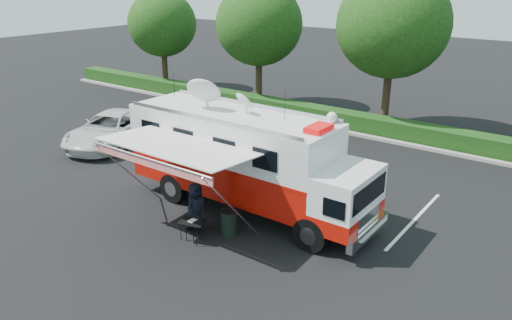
{
  "coord_description": "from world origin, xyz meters",
  "views": [
    {
      "loc": [
        10.58,
        -13.81,
        8.65
      ],
      "look_at": [
        0.0,
        0.5,
        1.9
      ],
      "focal_mm": 35.0,
      "sensor_mm": 36.0,
      "label": 1
    }
  ],
  "objects_px": {
    "command_truck": "(246,160)",
    "folding_table": "(192,223)",
    "white_suv": "(113,144)",
    "trash_bin": "(229,222)"
  },
  "relations": [
    {
      "from": "trash_bin",
      "to": "command_truck",
      "type": "bearing_deg",
      "value": 110.17
    },
    {
      "from": "white_suv",
      "to": "command_truck",
      "type": "bearing_deg",
      "value": -29.7
    },
    {
      "from": "command_truck",
      "to": "folding_table",
      "type": "relative_size",
      "value": 9.82
    },
    {
      "from": "folding_table",
      "to": "trash_bin",
      "type": "height_order",
      "value": "trash_bin"
    },
    {
      "from": "command_truck",
      "to": "folding_table",
      "type": "bearing_deg",
      "value": -89.83
    },
    {
      "from": "folding_table",
      "to": "trash_bin",
      "type": "xyz_separation_m",
      "value": [
        0.7,
        1.1,
        -0.22
      ]
    },
    {
      "from": "white_suv",
      "to": "trash_bin",
      "type": "bearing_deg",
      "value": -38.24
    },
    {
      "from": "command_truck",
      "to": "white_suv",
      "type": "height_order",
      "value": "command_truck"
    },
    {
      "from": "command_truck",
      "to": "trash_bin",
      "type": "height_order",
      "value": "command_truck"
    },
    {
      "from": "command_truck",
      "to": "folding_table",
      "type": "height_order",
      "value": "command_truck"
    }
  ]
}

